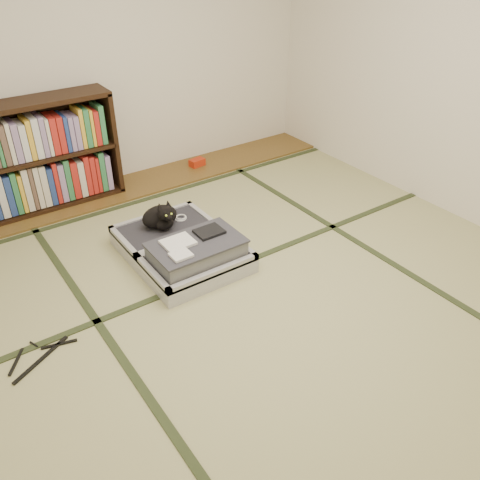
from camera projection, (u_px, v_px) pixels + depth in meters
floor at (264, 297)px, 3.36m from camera, size 4.50×4.50×0.00m
wood_strip at (135, 185)px, 4.74m from camera, size 4.00×0.50×0.02m
red_item at (197, 162)px, 5.07m from camera, size 0.16×0.11×0.07m
room_shell at (271, 72)px, 2.57m from camera, size 4.50×4.50×4.50m
tatami_borders at (223, 262)px, 3.70m from camera, size 4.00×4.50×0.01m
bookcase at (34, 159)px, 4.16m from camera, size 1.37×0.31×0.92m
suitcase at (184, 249)px, 3.67m from camera, size 0.72×0.95×0.28m
cat at (161, 217)px, 3.80m from camera, size 0.32×0.32×0.26m
cable_coil at (181, 218)px, 3.95m from camera, size 0.10×0.10×0.02m
hanger at (40, 356)px, 2.90m from camera, size 0.41×0.29×0.01m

